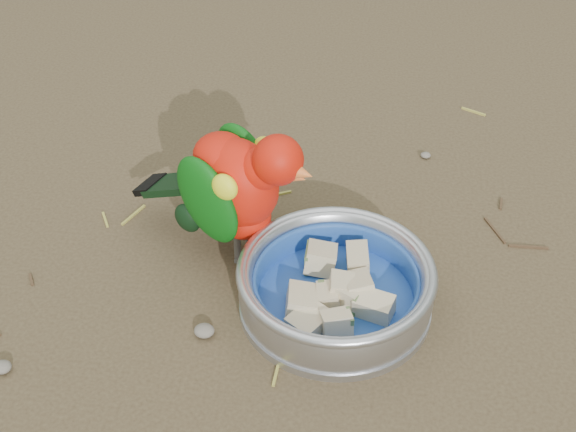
# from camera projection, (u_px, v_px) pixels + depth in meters

# --- Properties ---
(ground) EXTENTS (60.00, 60.00, 0.00)m
(ground) POSITION_uv_depth(u_px,v_px,m) (257.00, 298.00, 0.93)
(ground) COLOR #4E3F2A
(food_bowl) EXTENTS (0.22, 0.22, 0.02)m
(food_bowl) POSITION_uv_depth(u_px,v_px,m) (335.00, 302.00, 0.91)
(food_bowl) COLOR #B2B2BA
(food_bowl) RESTS_ON ground
(bowl_wall) EXTENTS (0.22, 0.22, 0.04)m
(bowl_wall) POSITION_uv_depth(u_px,v_px,m) (336.00, 283.00, 0.90)
(bowl_wall) COLOR #B2B2BA
(bowl_wall) RESTS_ON food_bowl
(fruit_wedges) EXTENTS (0.13, 0.13, 0.03)m
(fruit_wedges) POSITION_uv_depth(u_px,v_px,m) (336.00, 288.00, 0.90)
(fruit_wedges) COLOR beige
(fruit_wedges) RESTS_ON food_bowl
(lory_parrot) EXTENTS (0.25, 0.19, 0.18)m
(lory_parrot) POSITION_uv_depth(u_px,v_px,m) (238.00, 194.00, 0.94)
(lory_parrot) COLOR red
(lory_parrot) RESTS_ON ground
(ground_debris) EXTENTS (0.90, 0.80, 0.01)m
(ground_debris) POSITION_uv_depth(u_px,v_px,m) (281.00, 249.00, 0.99)
(ground_debris) COLOR #AAA041
(ground_debris) RESTS_ON ground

